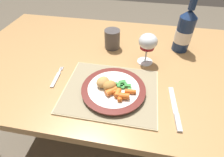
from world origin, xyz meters
TOP-DOWN VIEW (x-y plane):
  - ground_plane at (0.00, 0.00)m, footprint 6.00×6.00m
  - dining_table at (0.00, 0.00)m, footprint 1.46×0.85m
  - placemat at (0.02, -0.20)m, footprint 0.37×0.30m
  - dinner_plate at (0.03, -0.21)m, footprint 0.25×0.25m
  - breaded_croquettes at (0.01, -0.21)m, footprint 0.10×0.08m
  - green_beans_pile at (0.07, -0.20)m, footprint 0.08×0.06m
  - glazed_carrots at (0.06, -0.24)m, footprint 0.11×0.08m
  - fork at (-0.22, -0.17)m, footprint 0.02×0.13m
  - table_knife at (0.27, -0.26)m, footprint 0.03×0.20m
  - wine_glass at (0.15, 0.01)m, footprint 0.08×0.08m
  - bottle at (0.32, 0.15)m, footprint 0.08×0.08m
  - drinking_cup at (-0.03, 0.11)m, footprint 0.08×0.08m

SIDE VIEW (x-z plane):
  - ground_plane at x=0.00m, z-range 0.00..0.00m
  - dining_table at x=0.00m, z-range 0.28..1.02m
  - fork at x=-0.22m, z-range 0.74..0.75m
  - table_knife at x=0.27m, z-range 0.74..0.75m
  - placemat at x=0.02m, z-range 0.74..0.75m
  - dinner_plate at x=0.03m, z-range 0.75..0.77m
  - green_beans_pile at x=0.07m, z-range 0.76..0.78m
  - glazed_carrots at x=0.06m, z-range 0.76..0.79m
  - breaded_croquettes at x=0.01m, z-range 0.77..0.80m
  - drinking_cup at x=-0.03m, z-range 0.74..0.84m
  - bottle at x=0.32m, z-range 0.71..0.98m
  - wine_glass at x=0.15m, z-range 0.77..0.92m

